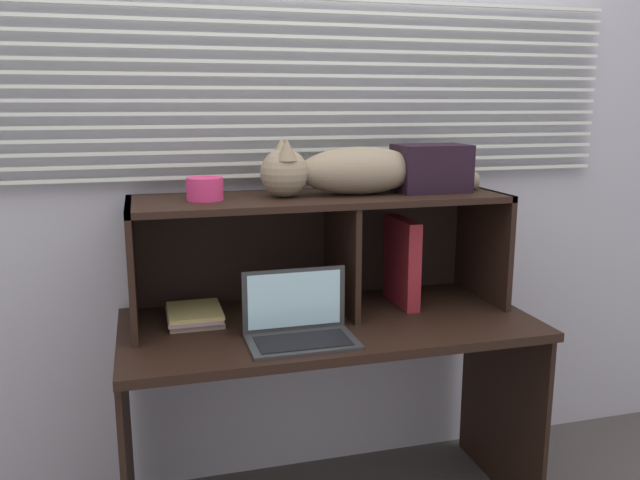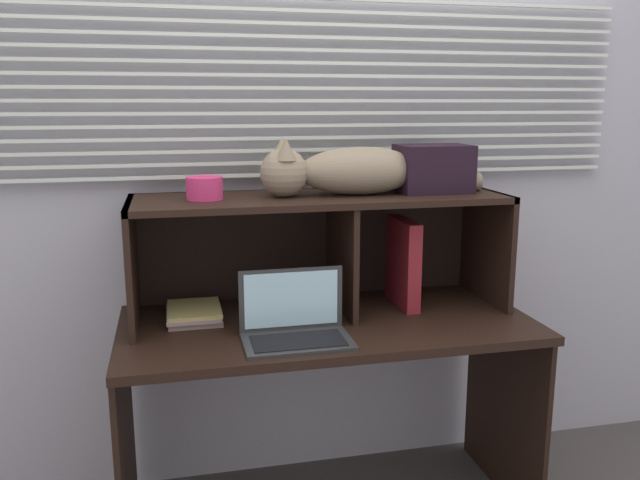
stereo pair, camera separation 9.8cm
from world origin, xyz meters
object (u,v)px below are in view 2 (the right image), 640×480
laptop (295,325)px  book_stack (194,313)px  binder_upright (403,263)px  cat (346,171)px  storage_box (433,169)px  small_basket (204,188)px

laptop → book_stack: 0.40m
binder_upright → book_stack: binder_upright is taller
cat → laptop: bearing=-131.5°
binder_upright → book_stack: size_ratio=1.38×
cat → binder_upright: 0.40m
cat → book_stack: bearing=-179.8°
cat → book_stack: (-0.53, -0.00, -0.47)m
storage_box → laptop: bearing=-154.7°
cat → small_basket: bearing=180.0°
cat → book_stack: cat is taller
storage_box → cat: bearing=-180.0°
binder_upright → storage_box: size_ratio=1.25×
book_stack → cat: bearing=0.2°
laptop → book_stack: laptop is taller
binder_upright → storage_box: bearing=0.0°
book_stack → storage_box: bearing=0.1°
cat → laptop: cat is taller
cat → small_basket: 0.48m
laptop → cat: bearing=48.5°
cat → small_basket: cat is taller
cat → binder_upright: size_ratio=2.52×
laptop → storage_box: (0.55, 0.26, 0.45)m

